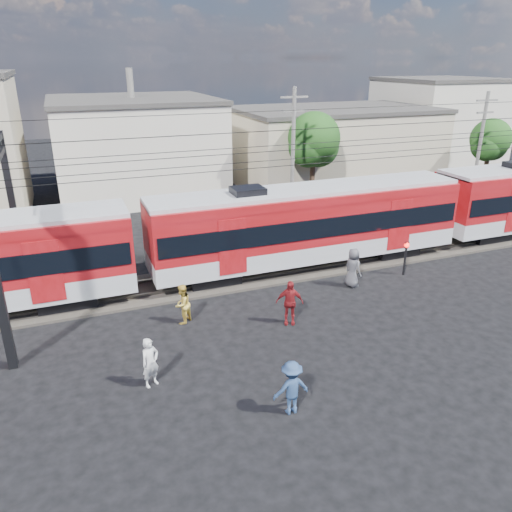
% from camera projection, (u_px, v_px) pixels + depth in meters
% --- Properties ---
extents(ground, '(120.00, 120.00, 0.00)m').
position_uv_depth(ground, '(314.00, 362.00, 17.79)').
color(ground, black).
rests_on(ground, ground).
extents(track_bed, '(70.00, 3.40, 0.12)m').
position_uv_depth(track_bed, '(240.00, 275.00, 24.70)').
color(track_bed, '#2D2823').
rests_on(track_bed, ground).
extents(rail_near, '(70.00, 0.12, 0.12)m').
position_uv_depth(rail_near, '(245.00, 279.00, 24.01)').
color(rail_near, '#59544C').
rests_on(rail_near, track_bed).
extents(rail_far, '(70.00, 0.12, 0.12)m').
position_uv_depth(rail_far, '(235.00, 268.00, 25.31)').
color(rail_far, '#59544C').
rests_on(rail_far, track_bed).
extents(commuter_train, '(50.30, 3.08, 4.17)m').
position_uv_depth(commuter_train, '(312.00, 222.00, 25.12)').
color(commuter_train, black).
rests_on(commuter_train, ground).
extents(catenary, '(70.00, 9.30, 7.52)m').
position_uv_depth(catenary, '(35.00, 191.00, 19.94)').
color(catenary, black).
rests_on(catenary, ground).
extents(building_midwest, '(12.24, 12.24, 7.30)m').
position_uv_depth(building_midwest, '(136.00, 146.00, 39.18)').
color(building_midwest, beige).
rests_on(building_midwest, ground).
extents(building_mideast, '(16.32, 10.20, 6.30)m').
position_uv_depth(building_mideast, '(333.00, 146.00, 42.10)').
color(building_mideast, '#B5A88A').
rests_on(building_mideast, ground).
extents(building_east, '(10.20, 10.20, 8.30)m').
position_uv_depth(building_east, '(437.00, 122.00, 49.87)').
color(building_east, beige).
rests_on(building_east, ground).
extents(utility_pole_mid, '(1.80, 0.24, 8.50)m').
position_uv_depth(utility_pole_mid, '(293.00, 153.00, 31.12)').
color(utility_pole_mid, slate).
rests_on(utility_pole_mid, ground).
extents(utility_pole_east, '(1.80, 0.24, 8.00)m').
position_uv_depth(utility_pole_east, '(480.00, 147.00, 35.02)').
color(utility_pole_east, slate).
rests_on(utility_pole_east, ground).
extents(tree_near, '(3.82, 3.64, 6.72)m').
position_uv_depth(tree_near, '(316.00, 141.00, 34.82)').
color(tree_near, '#382619').
rests_on(tree_near, ground).
extents(tree_far, '(3.36, 3.12, 5.76)m').
position_uv_depth(tree_far, '(491.00, 141.00, 39.20)').
color(tree_far, '#382619').
rests_on(tree_far, ground).
extents(pedestrian_a, '(0.75, 0.65, 1.73)m').
position_uv_depth(pedestrian_a, '(150.00, 362.00, 16.22)').
color(pedestrian_a, silver).
rests_on(pedestrian_a, ground).
extents(pedestrian_b, '(1.03, 1.01, 1.67)m').
position_uv_depth(pedestrian_b, '(182.00, 304.00, 20.13)').
color(pedestrian_b, gold).
rests_on(pedestrian_b, ground).
extents(pedestrian_c, '(1.15, 0.67, 1.76)m').
position_uv_depth(pedestrian_c, '(291.00, 388.00, 14.95)').
color(pedestrian_c, navy).
rests_on(pedestrian_c, ground).
extents(pedestrian_d, '(1.20, 0.82, 1.89)m').
position_uv_depth(pedestrian_d, '(290.00, 302.00, 20.03)').
color(pedestrian_d, maroon).
rests_on(pedestrian_d, ground).
extents(pedestrian_e, '(0.81, 1.04, 1.89)m').
position_uv_depth(pedestrian_e, '(353.00, 268.00, 23.34)').
color(pedestrian_e, '#49494E').
rests_on(pedestrian_e, ground).
extents(car_silver, '(4.71, 2.62, 1.51)m').
position_uv_depth(car_silver, '(504.00, 194.00, 36.57)').
color(car_silver, '#A5A7AC').
rests_on(car_silver, ground).
extents(crossing_signal, '(0.25, 0.25, 1.75)m').
position_uv_depth(crossing_signal, '(406.00, 252.00, 24.46)').
color(crossing_signal, black).
rests_on(crossing_signal, ground).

